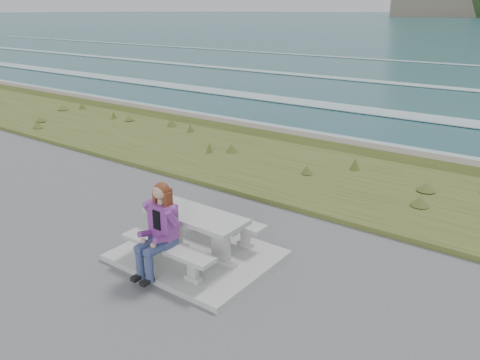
% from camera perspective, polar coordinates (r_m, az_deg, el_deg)
% --- Properties ---
extents(concrete_slab, '(2.60, 2.10, 0.10)m').
position_cam_1_polar(concrete_slab, '(8.30, -5.26, -9.14)').
color(concrete_slab, '#979692').
rests_on(concrete_slab, ground).
extents(picnic_table, '(1.80, 0.75, 0.75)m').
position_cam_1_polar(picnic_table, '(8.01, -5.40, -5.19)').
color(picnic_table, '#979692').
rests_on(picnic_table, concrete_slab).
extents(bench_landward, '(1.80, 0.35, 0.45)m').
position_cam_1_polar(bench_landward, '(7.67, -8.85, -8.53)').
color(bench_landward, '#979692').
rests_on(bench_landward, concrete_slab).
extents(bench_seaward, '(1.80, 0.35, 0.45)m').
position_cam_1_polar(bench_seaward, '(8.60, -2.25, -5.01)').
color(bench_seaward, '#979692').
rests_on(bench_seaward, concrete_slab).
extents(grass_verge, '(160.00, 4.50, 0.22)m').
position_cam_1_polar(grass_verge, '(12.16, 10.49, 0.10)').
color(grass_verge, '#364B1C').
rests_on(grass_verge, ground).
extents(shore_drop, '(160.00, 0.80, 2.20)m').
position_cam_1_polar(shore_drop, '(14.71, 15.54, 3.22)').
color(shore_drop, '#665B4D').
rests_on(shore_drop, ground).
extents(ocean, '(1600.00, 1600.00, 0.09)m').
position_cam_1_polar(ocean, '(31.39, 27.00, 7.25)').
color(ocean, '#1E4E55').
rests_on(ocean, ground).
extents(seated_woman, '(0.45, 0.77, 1.50)m').
position_cam_1_polar(seated_woman, '(7.54, -10.13, -7.41)').
color(seated_woman, navy).
rests_on(seated_woman, concrete_slab).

